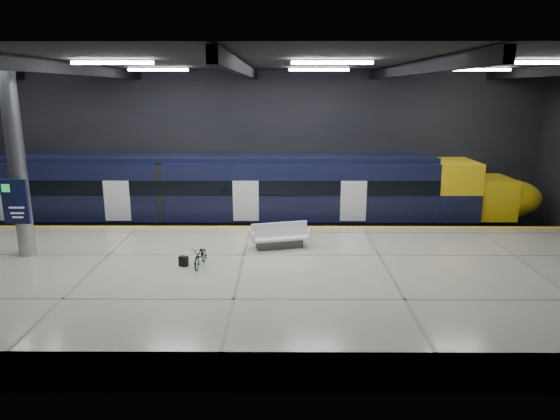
{
  "coord_description": "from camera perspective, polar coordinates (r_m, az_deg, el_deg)",
  "views": [
    {
      "loc": [
        1.43,
        -18.51,
        7.07
      ],
      "look_at": [
        1.32,
        1.5,
        2.2
      ],
      "focal_mm": 32.0,
      "sensor_mm": 36.0,
      "label": 1
    }
  ],
  "objects": [
    {
      "name": "bicycle",
      "position": [
        17.46,
        -9.06,
        -5.21
      ],
      "size": [
        0.63,
        1.44,
        0.73
      ],
      "primitive_type": "imported",
      "rotation": [
        0.0,
        0.0,
        -0.1
      ],
      "color": "#99999E",
      "rests_on": "platform"
    },
    {
      "name": "ground",
      "position": [
        19.86,
        -3.87,
        -7.2
      ],
      "size": [
        30.0,
        30.0,
        0.0
      ],
      "primitive_type": "plane",
      "color": "black",
      "rests_on": "ground"
    },
    {
      "name": "rails",
      "position": [
        25.05,
        -2.98,
        -2.55
      ],
      "size": [
        30.0,
        1.52,
        0.16
      ],
      "color": "gray",
      "rests_on": "ground"
    },
    {
      "name": "pannier_bag",
      "position": [
        17.63,
        -10.97,
        -5.77
      ],
      "size": [
        0.35,
        0.29,
        0.35
      ],
      "primitive_type": "cube",
      "rotation": [
        0.0,
        0.0,
        -0.43
      ],
      "color": "black",
      "rests_on": "platform"
    },
    {
      "name": "room_shell",
      "position": [
        18.62,
        -4.16,
        9.48
      ],
      "size": [
        30.1,
        16.1,
        8.05
      ],
      "color": "black",
      "rests_on": "ground"
    },
    {
      "name": "train",
      "position": [
        24.69,
        -6.48,
        1.88
      ],
      "size": [
        29.4,
        2.84,
        3.79
      ],
      "color": "black",
      "rests_on": "ground"
    },
    {
      "name": "info_column",
      "position": [
        20.03,
        -27.88,
        4.62
      ],
      "size": [
        0.9,
        0.78,
        6.9
      ],
      "color": "#9EA0A5",
      "rests_on": "platform"
    },
    {
      "name": "safety_strip",
      "position": [
        22.12,
        -3.41,
        -1.98
      ],
      "size": [
        30.0,
        0.4,
        0.01
      ],
      "primitive_type": "cube",
      "color": "yellow",
      "rests_on": "platform"
    },
    {
      "name": "bench",
      "position": [
        19.25,
        -0.08,
        -3.29
      ],
      "size": [
        2.42,
        1.48,
        1.0
      ],
      "rotation": [
        0.0,
        0.0,
        0.26
      ],
      "color": "#595B60",
      "rests_on": "platform"
    },
    {
      "name": "platform",
      "position": [
        17.34,
        -4.5,
        -8.44
      ],
      "size": [
        30.0,
        11.0,
        1.1
      ],
      "primitive_type": "cube",
      "color": "#B6AF9A",
      "rests_on": "ground"
    }
  ]
}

